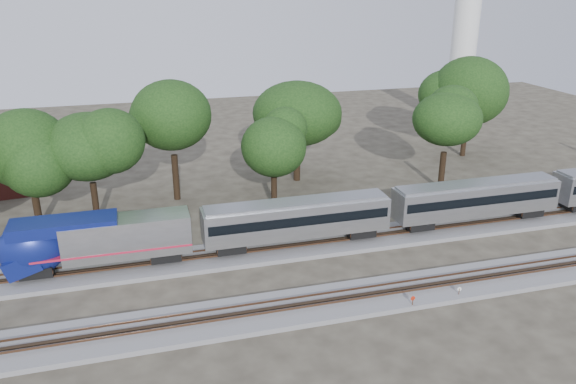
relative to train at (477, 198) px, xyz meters
name	(u,v)px	position (x,y,z in m)	size (l,w,h in m)	color
ground	(321,279)	(-18.48, -6.00, -3.19)	(160.00, 160.00, 0.00)	#383328
track_far	(300,246)	(-18.48, 0.00, -2.99)	(160.00, 5.00, 0.73)	slate
track_near	(337,302)	(-18.48, -10.00, -2.99)	(160.00, 5.00, 0.73)	slate
train	(477,198)	(0.00, 0.00, 0.00)	(89.93, 3.10, 4.57)	silver
switch_stand_red	(413,301)	(-13.27, -12.28, -2.46)	(0.37, 0.07, 1.16)	#512D19
switch_stand_white	(459,291)	(-9.01, -11.84, -2.54)	(0.32, 0.12, 1.03)	#512D19
switch_lever	(433,303)	(-11.34, -12.04, -3.04)	(0.50, 0.30, 0.30)	#512D19
tree_1	(27,149)	(-42.59, 11.79, 5.05)	(8.39, 8.39, 11.83)	black
tree_2	(88,146)	(-36.95, 11.22, 5.06)	(8.40, 8.40, 11.84)	black
tree_3	(171,115)	(-28.41, 16.03, 6.59)	(9.96, 9.96, 14.04)	black
tree_4	(274,147)	(-18.26, 10.71, 3.68)	(7.02, 7.02, 9.89)	black
tree_5	(297,114)	(-13.30, 18.67, 5.30)	(8.65, 8.65, 12.19)	black
tree_6	(447,119)	(2.39, 10.80, 5.39)	(8.74, 8.74, 12.32)	black
tree_7	(470,91)	(12.62, 22.41, 6.06)	(9.42, 9.42, 13.28)	black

